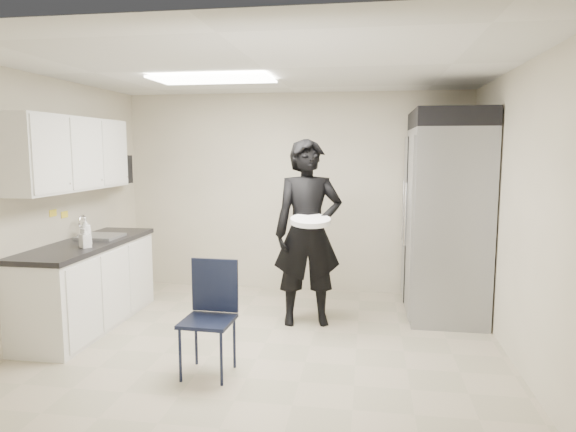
% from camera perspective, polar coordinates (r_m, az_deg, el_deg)
% --- Properties ---
extents(floor, '(4.50, 4.50, 0.00)m').
position_cam_1_polar(floor, '(5.15, -2.52, -13.92)').
color(floor, tan).
rests_on(floor, ground).
extents(ceiling, '(4.50, 4.50, 0.00)m').
position_cam_1_polar(ceiling, '(4.85, -2.71, 16.05)').
color(ceiling, silver).
rests_on(ceiling, back_wall).
extents(back_wall, '(4.50, 0.00, 4.50)m').
position_cam_1_polar(back_wall, '(6.79, 0.77, 2.59)').
color(back_wall, beige).
rests_on(back_wall, floor).
extents(left_wall, '(0.00, 4.00, 4.00)m').
position_cam_1_polar(left_wall, '(5.72, -25.29, 0.97)').
color(left_wall, beige).
rests_on(left_wall, floor).
extents(right_wall, '(0.00, 4.00, 4.00)m').
position_cam_1_polar(right_wall, '(4.90, 24.11, 0.07)').
color(right_wall, beige).
rests_on(right_wall, floor).
extents(ceiling_panel, '(1.20, 0.60, 0.02)m').
position_cam_1_polar(ceiling_panel, '(5.38, -8.30, 14.81)').
color(ceiling_panel, white).
rests_on(ceiling_panel, ceiling).
extents(lower_counter, '(0.60, 1.90, 0.86)m').
position_cam_1_polar(lower_counter, '(5.88, -21.28, -7.30)').
color(lower_counter, silver).
rests_on(lower_counter, floor).
extents(countertop, '(0.64, 1.95, 0.05)m').
position_cam_1_polar(countertop, '(5.78, -21.49, -2.93)').
color(countertop, black).
rests_on(countertop, lower_counter).
extents(sink, '(0.42, 0.40, 0.14)m').
position_cam_1_polar(sink, '(5.99, -20.11, -2.67)').
color(sink, gray).
rests_on(sink, countertop).
extents(faucet, '(0.02, 0.02, 0.24)m').
position_cam_1_polar(faucet, '(6.06, -21.83, -1.19)').
color(faucet, silver).
rests_on(faucet, countertop).
extents(upper_cabinets, '(0.35, 1.80, 0.75)m').
position_cam_1_polar(upper_cabinets, '(5.76, -23.01, 6.37)').
color(upper_cabinets, silver).
rests_on(upper_cabinets, left_wall).
extents(towel_dispenser, '(0.22, 0.30, 0.35)m').
position_cam_1_polar(towel_dispenser, '(6.80, -18.27, 4.93)').
color(towel_dispenser, black).
rests_on(towel_dispenser, left_wall).
extents(notice_sticker_left, '(0.00, 0.12, 0.07)m').
position_cam_1_polar(notice_sticker_left, '(5.81, -24.65, 0.29)').
color(notice_sticker_left, yellow).
rests_on(notice_sticker_left, left_wall).
extents(notice_sticker_right, '(0.00, 0.12, 0.07)m').
position_cam_1_polar(notice_sticker_right, '(5.98, -23.57, 0.15)').
color(notice_sticker_right, yellow).
rests_on(notice_sticker_right, left_wall).
extents(commercial_fridge, '(0.80, 1.35, 2.10)m').
position_cam_1_polar(commercial_fridge, '(6.09, 17.05, -0.66)').
color(commercial_fridge, gray).
rests_on(commercial_fridge, floor).
extents(fridge_compressor, '(0.80, 1.35, 0.20)m').
position_cam_1_polar(fridge_compressor, '(6.04, 17.47, 10.20)').
color(fridge_compressor, black).
rests_on(fridge_compressor, commercial_fridge).
extents(folding_chair, '(0.43, 0.43, 0.92)m').
position_cam_1_polar(folding_chair, '(4.38, -8.93, -11.48)').
color(folding_chair, black).
rests_on(folding_chair, floor).
extents(man_tuxedo, '(0.81, 0.63, 1.98)m').
position_cam_1_polar(man_tuxedo, '(5.46, 2.22, -1.89)').
color(man_tuxedo, black).
rests_on(man_tuxedo, floor).
extents(bucket_lid, '(0.49, 0.49, 0.05)m').
position_cam_1_polar(bucket_lid, '(5.19, 2.52, -0.53)').
color(bucket_lid, silver).
rests_on(bucket_lid, man_tuxedo).
extents(soap_bottle_a, '(0.16, 0.16, 0.30)m').
position_cam_1_polar(soap_bottle_a, '(5.48, -21.56, -1.64)').
color(soap_bottle_a, white).
rests_on(soap_bottle_a, countertop).
extents(soap_bottle_b, '(0.12, 0.12, 0.20)m').
position_cam_1_polar(soap_bottle_b, '(5.42, -21.62, -2.25)').
color(soap_bottle_b, '#B4B6C1').
rests_on(soap_bottle_b, countertop).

